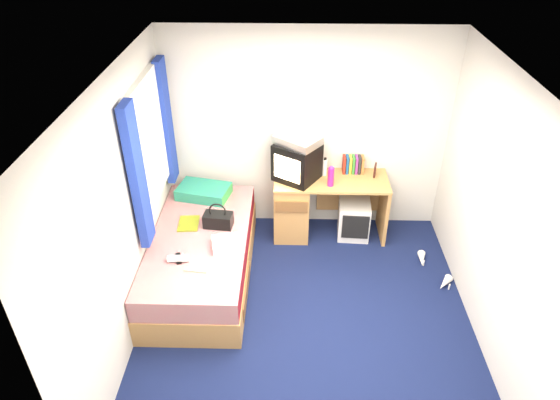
{
  "coord_description": "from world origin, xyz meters",
  "views": [
    {
      "loc": [
        -0.16,
        -3.47,
        3.64
      ],
      "look_at": [
        -0.27,
        0.7,
        0.93
      ],
      "focal_mm": 32.0,
      "sensor_mm": 36.0,
      "label": 1
    }
  ],
  "objects_px": {
    "pink_water_bottle": "(331,177)",
    "water_bottle": "(178,259)",
    "vcr": "(298,140)",
    "colour_swatch_fan": "(196,270)",
    "bed": "(202,256)",
    "storage_cube": "(354,219)",
    "magazine": "(189,224)",
    "desk": "(306,204)",
    "towel": "(226,244)",
    "picture_frame": "(375,170)",
    "aerosol_can": "(325,167)",
    "handbag": "(218,219)",
    "crt_tv": "(297,161)",
    "remote_control": "(179,258)",
    "white_heels": "(433,271)",
    "pillow": "(204,191)"
  },
  "relations": [
    {
      "from": "desk",
      "to": "pink_water_bottle",
      "type": "bearing_deg",
      "value": -29.71
    },
    {
      "from": "desk",
      "to": "towel",
      "type": "distance_m",
      "value": 1.32
    },
    {
      "from": "towel",
      "to": "water_bottle",
      "type": "height_order",
      "value": "towel"
    },
    {
      "from": "desk",
      "to": "pillow",
      "type": "bearing_deg",
      "value": -176.37
    },
    {
      "from": "crt_tv",
      "to": "bed",
      "type": "bearing_deg",
      "value": -107.91
    },
    {
      "from": "picture_frame",
      "to": "towel",
      "type": "height_order",
      "value": "picture_frame"
    },
    {
      "from": "vcr",
      "to": "colour_swatch_fan",
      "type": "distance_m",
      "value": 1.8
    },
    {
      "from": "picture_frame",
      "to": "handbag",
      "type": "height_order",
      "value": "picture_frame"
    },
    {
      "from": "pink_water_bottle",
      "to": "colour_swatch_fan",
      "type": "xyz_separation_m",
      "value": [
        -1.32,
        -1.22,
        -0.31
      ]
    },
    {
      "from": "water_bottle",
      "to": "pink_water_bottle",
      "type": "bearing_deg",
      "value": 36.06
    },
    {
      "from": "vcr",
      "to": "colour_swatch_fan",
      "type": "xyz_separation_m",
      "value": [
        -0.95,
        -1.37,
        -0.69
      ]
    },
    {
      "from": "storage_cube",
      "to": "colour_swatch_fan",
      "type": "height_order",
      "value": "colour_swatch_fan"
    },
    {
      "from": "pillow",
      "to": "magazine",
      "type": "bearing_deg",
      "value": -98.16
    },
    {
      "from": "desk",
      "to": "magazine",
      "type": "xyz_separation_m",
      "value": [
        -1.27,
        -0.63,
        0.14
      ]
    },
    {
      "from": "water_bottle",
      "to": "crt_tv",
      "type": "bearing_deg",
      "value": 47.67
    },
    {
      "from": "crt_tv",
      "to": "magazine",
      "type": "relative_size",
      "value": 2.1
    },
    {
      "from": "desk",
      "to": "towel",
      "type": "bearing_deg",
      "value": -128.79
    },
    {
      "from": "picture_frame",
      "to": "water_bottle",
      "type": "bearing_deg",
      "value": -133.0
    },
    {
      "from": "storage_cube",
      "to": "white_heels",
      "type": "relative_size",
      "value": 0.73
    },
    {
      "from": "vcr",
      "to": "towel",
      "type": "xyz_separation_m",
      "value": [
        -0.7,
        -1.02,
        -0.65
      ]
    },
    {
      "from": "towel",
      "to": "aerosol_can",
      "type": "bearing_deg",
      "value": 47.39
    },
    {
      "from": "handbag",
      "to": "crt_tv",
      "type": "bearing_deg",
      "value": 44.8
    },
    {
      "from": "bed",
      "to": "aerosol_can",
      "type": "height_order",
      "value": "aerosol_can"
    },
    {
      "from": "storage_cube",
      "to": "remote_control",
      "type": "height_order",
      "value": "remote_control"
    },
    {
      "from": "handbag",
      "to": "pillow",
      "type": "bearing_deg",
      "value": 119.03
    },
    {
      "from": "towel",
      "to": "magazine",
      "type": "relative_size",
      "value": 0.98
    },
    {
      "from": "vcr",
      "to": "water_bottle",
      "type": "height_order",
      "value": "vcr"
    },
    {
      "from": "handbag",
      "to": "remote_control",
      "type": "distance_m",
      "value": 0.64
    },
    {
      "from": "storage_cube",
      "to": "picture_frame",
      "type": "xyz_separation_m",
      "value": [
        0.21,
        0.14,
        0.59
      ]
    },
    {
      "from": "pink_water_bottle",
      "to": "handbag",
      "type": "bearing_deg",
      "value": -156.96
    },
    {
      "from": "remote_control",
      "to": "pink_water_bottle",
      "type": "bearing_deg",
      "value": 18.29
    },
    {
      "from": "desk",
      "to": "picture_frame",
      "type": "bearing_deg",
      "value": 6.52
    },
    {
      "from": "vcr",
      "to": "water_bottle",
      "type": "bearing_deg",
      "value": -95.09
    },
    {
      "from": "pink_water_bottle",
      "to": "water_bottle",
      "type": "bearing_deg",
      "value": -143.94
    },
    {
      "from": "towel",
      "to": "vcr",
      "type": "bearing_deg",
      "value": 55.63
    },
    {
      "from": "magazine",
      "to": "aerosol_can",
      "type": "bearing_deg",
      "value": 26.16
    },
    {
      "from": "aerosol_can",
      "to": "bed",
      "type": "bearing_deg",
      "value": -145.15
    },
    {
      "from": "towel",
      "to": "water_bottle",
      "type": "xyz_separation_m",
      "value": [
        -0.44,
        -0.23,
        -0.01
      ]
    },
    {
      "from": "storage_cube",
      "to": "magazine",
      "type": "xyz_separation_m",
      "value": [
        -1.83,
        -0.58,
        0.32
      ]
    },
    {
      "from": "remote_control",
      "to": "white_heels",
      "type": "distance_m",
      "value": 2.72
    },
    {
      "from": "bed",
      "to": "colour_swatch_fan",
      "type": "bearing_deg",
      "value": -84.58
    },
    {
      "from": "storage_cube",
      "to": "water_bottle",
      "type": "bearing_deg",
      "value": -143.2
    },
    {
      "from": "picture_frame",
      "to": "white_heels",
      "type": "bearing_deg",
      "value": -40.43
    },
    {
      "from": "pink_water_bottle",
      "to": "handbag",
      "type": "distance_m",
      "value": 1.32
    },
    {
      "from": "handbag",
      "to": "colour_swatch_fan",
      "type": "height_order",
      "value": "handbag"
    },
    {
      "from": "picture_frame",
      "to": "towel",
      "type": "xyz_separation_m",
      "value": [
        -1.59,
        -1.1,
        -0.23
      ]
    },
    {
      "from": "storage_cube",
      "to": "remote_control",
      "type": "relative_size",
      "value": 2.82
    },
    {
      "from": "white_heels",
      "to": "bed",
      "type": "bearing_deg",
      "value": -177.95
    },
    {
      "from": "handbag",
      "to": "aerosol_can",
      "type": "bearing_deg",
      "value": 39.29
    },
    {
      "from": "crt_tv",
      "to": "magazine",
      "type": "bearing_deg",
      "value": -118.78
    }
  ]
}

